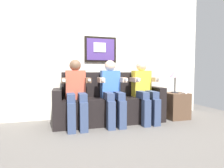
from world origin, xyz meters
name	(u,v)px	position (x,y,z in m)	size (l,w,h in m)	color
ground_plane	(114,127)	(0.00, 0.00, 0.00)	(5.64, 5.64, 0.00)	#66605B
back_wall_assembly	(104,52)	(0.00, 0.76, 1.30)	(4.34, 0.10, 2.60)	silver
couch	(109,105)	(0.00, 0.33, 0.31)	(1.94, 0.58, 0.90)	black
person_on_left	(76,90)	(-0.60, 0.16, 0.61)	(0.46, 0.56, 1.11)	#D8593F
person_in_middle	(112,89)	(0.00, 0.16, 0.61)	(0.46, 0.56, 1.11)	#3F72CC
person_on_right	(144,89)	(0.60, 0.16, 0.61)	(0.46, 0.56, 1.11)	yellow
side_table_right	(176,106)	(1.32, 0.22, 0.25)	(0.40, 0.40, 0.50)	brown
table_lamp	(175,74)	(1.30, 0.24, 0.86)	(0.22, 0.22, 0.46)	#333338
spare_remote_on_table	(184,93)	(1.41, 0.10, 0.51)	(0.04, 0.13, 0.02)	white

